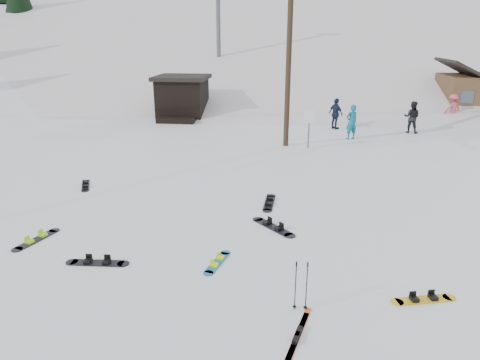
# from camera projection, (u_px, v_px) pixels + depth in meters

# --- Properties ---
(ground) EXTENTS (200.00, 200.00, 0.00)m
(ground) POSITION_uv_depth(u_px,v_px,m) (176.00, 312.00, 8.65)
(ground) COLOR white
(ground) RESTS_ON ground
(ski_slope) EXTENTS (60.00, 85.24, 65.97)m
(ski_slope) POSITION_uv_depth(u_px,v_px,m) (274.00, 156.00, 64.22)
(ski_slope) COLOR silver
(ski_slope) RESTS_ON ground
(ridge_left) EXTENTS (47.54, 95.03, 58.38)m
(ridge_left) POSITION_uv_depth(u_px,v_px,m) (21.00, 154.00, 61.28)
(ridge_left) COLOR white
(ridge_left) RESTS_ON ground
(treeline_crest) EXTENTS (50.00, 6.00, 10.00)m
(treeline_crest) POSITION_uv_depth(u_px,v_px,m) (281.00, 61.00, 89.45)
(treeline_crest) COLOR black
(treeline_crest) RESTS_ON ski_slope
(utility_pole) EXTENTS (2.00, 0.26, 9.00)m
(utility_pole) POSITION_uv_depth(u_px,v_px,m) (289.00, 49.00, 20.07)
(utility_pole) COLOR #3A2819
(utility_pole) RESTS_ON ground
(trail_sign) EXTENTS (0.50, 0.09, 1.85)m
(trail_sign) POSITION_uv_depth(u_px,v_px,m) (309.00, 123.00, 20.66)
(trail_sign) COLOR #595B60
(trail_sign) RESTS_ON ground
(lift_hut) EXTENTS (3.40, 4.10, 2.75)m
(lift_hut) POSITION_uv_depth(u_px,v_px,m) (182.00, 97.00, 28.44)
(lift_hut) COLOR black
(lift_hut) RESTS_ON ground
(lift_tower_near) EXTENTS (2.20, 0.36, 8.00)m
(lift_tower_near) POSITION_uv_depth(u_px,v_px,m) (218.00, 1.00, 34.73)
(lift_tower_near) COLOR #595B60
(lift_tower_near) RESTS_ON ski_slope
(cabin) EXTENTS (5.39, 4.40, 3.77)m
(cabin) POSITION_uv_depth(u_px,v_px,m) (480.00, 94.00, 29.07)
(cabin) COLOR brown
(cabin) RESTS_ON ground
(hero_snowboard) EXTENTS (0.50, 1.27, 0.09)m
(hero_snowboard) POSITION_uv_depth(u_px,v_px,m) (217.00, 262.00, 10.51)
(hero_snowboard) COLOR #1974A6
(hero_snowboard) RESTS_ON ground
(hero_skis) EXTENTS (0.60, 1.85, 0.10)m
(hero_skis) POSITION_uv_depth(u_px,v_px,m) (297.00, 336.00, 7.92)
(hero_skis) COLOR #DB4516
(hero_skis) RESTS_ON ground
(ski_poles) EXTENTS (0.30, 0.08, 1.09)m
(ski_poles) POSITION_uv_depth(u_px,v_px,m) (301.00, 286.00, 8.58)
(ski_poles) COLOR black
(ski_poles) RESTS_ON ground
(board_scatter_a) EXTENTS (1.58, 0.37, 0.11)m
(board_scatter_a) POSITION_uv_depth(u_px,v_px,m) (97.00, 262.00, 10.49)
(board_scatter_a) COLOR black
(board_scatter_a) RESTS_ON ground
(board_scatter_b) EXTENTS (0.73, 1.31, 0.10)m
(board_scatter_b) POSITION_uv_depth(u_px,v_px,m) (86.00, 185.00, 15.83)
(board_scatter_b) COLOR black
(board_scatter_b) RESTS_ON ground
(board_scatter_c) EXTENTS (0.65, 1.48, 0.11)m
(board_scatter_c) POSITION_uv_depth(u_px,v_px,m) (36.00, 239.00, 11.68)
(board_scatter_c) COLOR black
(board_scatter_c) RESTS_ON ground
(board_scatter_d) EXTENTS (1.29, 1.31, 0.12)m
(board_scatter_d) POSITION_uv_depth(u_px,v_px,m) (273.00, 227.00, 12.43)
(board_scatter_d) COLOR black
(board_scatter_d) RESTS_ON ground
(board_scatter_e) EXTENTS (1.41, 0.57, 0.10)m
(board_scatter_e) POSITION_uv_depth(u_px,v_px,m) (423.00, 299.00, 9.04)
(board_scatter_e) COLOR yellow
(board_scatter_e) RESTS_ON ground
(board_scatter_f) EXTENTS (0.37, 1.63, 0.11)m
(board_scatter_f) POSITION_uv_depth(u_px,v_px,m) (269.00, 202.00, 14.21)
(board_scatter_f) COLOR black
(board_scatter_f) RESTS_ON ground
(skier_teal) EXTENTS (0.80, 0.70, 1.83)m
(skier_teal) POSITION_uv_depth(u_px,v_px,m) (352.00, 122.00, 22.62)
(skier_teal) COLOR #0D6A86
(skier_teal) RESTS_ON ground
(skier_dark) EXTENTS (1.06, 0.95, 1.79)m
(skier_dark) POSITION_uv_depth(u_px,v_px,m) (412.00, 117.00, 24.07)
(skier_dark) COLOR black
(skier_dark) RESTS_ON ground
(skier_pink) EXTENTS (1.33, 1.10, 1.79)m
(skier_pink) POSITION_uv_depth(u_px,v_px,m) (453.00, 108.00, 26.87)
(skier_pink) COLOR #D04961
(skier_pink) RESTS_ON ground
(skier_navy) EXTENTS (1.01, 1.10, 1.80)m
(skier_navy) POSITION_uv_depth(u_px,v_px,m) (336.00, 114.00, 25.03)
(skier_navy) COLOR #18213C
(skier_navy) RESTS_ON ground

